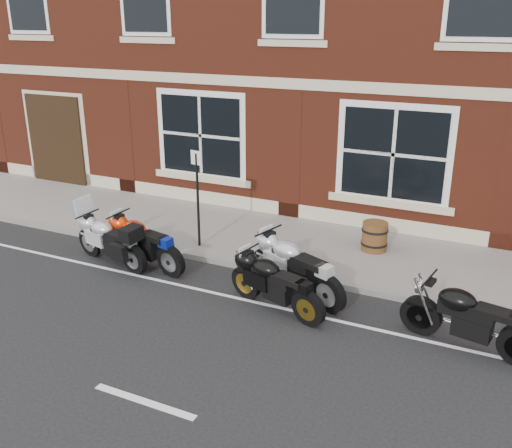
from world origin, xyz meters
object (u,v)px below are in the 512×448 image
object	(u,v)px
moto_sport_red	(144,241)
moto_sport_black	(276,282)
parking_sign	(198,192)
moto_sport_silver	(296,265)
barrel_planter	(375,236)
moto_naked_black	(468,315)
moto_touring_silver	(110,238)

from	to	relation	value
moto_sport_red	moto_sport_black	distance (m)	3.23
moto_sport_black	parking_sign	distance (m)	3.23
moto_sport_red	parking_sign	distance (m)	1.55
moto_sport_black	moto_sport_red	bearing A→B (deg)	98.35
moto_sport_silver	barrel_planter	distance (m)	2.58
moto_naked_black	parking_sign	world-z (taller)	parking_sign
moto_sport_silver	moto_naked_black	size ratio (longest dim) A/B	0.99
moto_sport_silver	parking_sign	size ratio (longest dim) A/B	1.02
moto_sport_red	moto_naked_black	size ratio (longest dim) A/B	0.99
moto_touring_silver	moto_naked_black	bearing A→B (deg)	-78.46
moto_sport_black	barrel_planter	xyz separation A→B (m)	(0.95, 3.14, -0.10)
moto_touring_silver	moto_sport_silver	size ratio (longest dim) A/B	0.94
moto_sport_silver	moto_naked_black	bearing A→B (deg)	-75.97
moto_touring_silver	moto_naked_black	world-z (taller)	moto_touring_silver
moto_sport_black	moto_sport_silver	distance (m)	0.71
moto_sport_silver	parking_sign	xyz separation A→B (m)	(-2.71, 1.05, 0.75)
moto_sport_black	parking_sign	size ratio (longest dim) A/B	0.95
moto_sport_silver	barrel_planter	world-z (taller)	moto_sport_silver
moto_naked_black	barrel_planter	world-z (taller)	moto_naked_black
barrel_planter	moto_sport_black	bearing A→B (deg)	-106.78
moto_sport_black	barrel_planter	distance (m)	3.28
moto_sport_black	barrel_planter	bearing A→B (deg)	1.30
moto_sport_silver	moto_naked_black	xyz separation A→B (m)	(3.05, -0.55, -0.03)
moto_sport_silver	moto_touring_silver	bearing A→B (deg)	118.95
barrel_planter	parking_sign	bearing A→B (deg)	-158.53
moto_naked_black	barrel_planter	xyz separation A→B (m)	(-2.22, 2.99, -0.13)
moto_sport_red	moto_sport_black	bearing A→B (deg)	-87.73
moto_naked_black	parking_sign	bearing A→B (deg)	86.29
parking_sign	moto_naked_black	bearing A→B (deg)	-2.54
moto_sport_silver	parking_sign	bearing A→B (deg)	93.12
barrel_planter	parking_sign	size ratio (longest dim) A/B	0.30
barrel_planter	parking_sign	distance (m)	3.91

